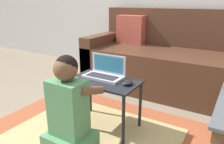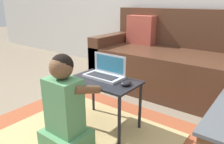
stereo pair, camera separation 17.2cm
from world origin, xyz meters
The scene contains 7 objects.
ground_plane centered at (0.00, 0.00, 0.00)m, with size 16.00×16.00×0.00m, color #7F705B.
area_rug centered at (-0.08, 0.02, 0.00)m, with size 1.73×1.36×0.01m.
couch centered at (0.20, 1.33, 0.32)m, with size 2.15×0.86×0.92m.
laptop_desk centered at (-0.08, 0.21, 0.36)m, with size 0.55×0.34×0.42m.
laptop centered at (-0.12, 0.27, 0.45)m, with size 0.32×0.17×0.18m.
computer_mouse centered at (0.12, 0.22, 0.43)m, with size 0.08×0.09×0.03m.
person_seated centered at (-0.11, -0.17, 0.31)m, with size 0.31×0.37×0.69m.
Camera 1 is at (0.81, -1.13, 1.01)m, focal length 35.00 mm.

